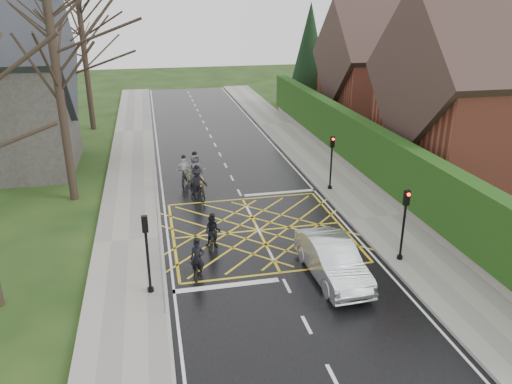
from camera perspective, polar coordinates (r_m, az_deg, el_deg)
name	(u,v)px	position (r m, az deg, el deg)	size (l,w,h in m)	color
ground	(258,230)	(23.73, 0.29, -4.41)	(120.00, 120.00, 0.00)	black
road	(258,230)	(23.73, 0.29, -4.40)	(9.00, 80.00, 0.01)	black
sidewalk_right	(376,218)	(25.56, 13.55, -2.89)	(3.00, 80.00, 0.15)	gray
sidewalk_left	(129,241)	(23.28, -14.35, -5.47)	(3.00, 80.00, 0.15)	gray
stone_wall	(361,172)	(31.22, 11.87, 2.28)	(0.50, 38.00, 0.70)	slate
hedge	(363,144)	(30.70, 12.12, 5.37)	(0.90, 38.00, 2.80)	#15370F
house_near	(495,102)	(32.02, 25.65, 9.25)	(11.80, 9.80, 11.30)	brown
house_far	(385,74)	(43.84, 14.52, 12.92)	(9.80, 8.80, 10.30)	brown
conifer	(309,57)	(49.61, 6.11, 15.11)	(4.60, 4.60, 10.00)	black
tree_near	(53,50)	(27.31, -22.14, 14.82)	(9.24, 9.24, 11.44)	black
tree_mid	(55,26)	(35.30, -21.99, 17.19)	(10.08, 10.08, 12.48)	black
tree_far	(83,40)	(43.22, -19.18, 16.12)	(8.40, 8.40, 10.40)	black
railing_south	(161,262)	(19.81, -10.82, -7.85)	(0.05, 5.04, 1.03)	slate
railing_north	(155,192)	(26.62, -11.43, -0.05)	(0.05, 6.04, 1.03)	slate
traffic_light_ne	(331,163)	(28.24, 8.59, 3.28)	(0.24, 0.31, 3.21)	black
traffic_light_se	(403,226)	(21.15, 16.50, -3.75)	(0.24, 0.31, 3.21)	black
traffic_light_sw	(148,255)	(18.52, -12.28, -7.06)	(0.24, 0.31, 3.21)	black
cyclist_rear	(198,264)	(19.91, -6.66, -8.21)	(0.93, 1.80, 1.67)	black
cyclist_back	(213,235)	(21.98, -4.93, -4.91)	(0.97, 1.70, 1.65)	black
cyclist_mid	(197,186)	(27.45, -6.71, 0.69)	(1.27, 2.07, 1.90)	black
cyclist_front	(184,174)	(29.61, -8.18, 2.10)	(1.03, 1.84, 1.78)	black
cyclist_lead	(195,173)	(29.50, -6.94, 2.17)	(1.46, 2.18, 2.00)	gold
car	(332,260)	(19.85, 8.73, -7.67)	(1.63, 4.67, 1.54)	silver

